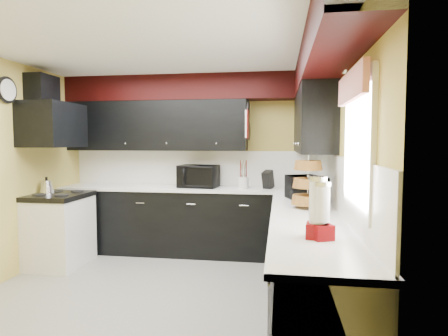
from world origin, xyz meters
name	(u,v)px	position (x,y,z in m)	size (l,w,h in m)	color
ground	(154,296)	(0.00, 0.00, 0.00)	(3.60, 3.60, 0.00)	gray
wall_back	(194,164)	(0.00, 1.80, 1.25)	(3.60, 0.06, 2.50)	#E0C666
wall_right	(339,177)	(1.80, 0.00, 1.25)	(0.06, 3.60, 2.50)	#E0C666
ceiling	(151,46)	(0.00, 0.00, 2.50)	(3.60, 3.60, 0.06)	white
cab_back	(189,222)	(0.00, 1.50, 0.45)	(3.60, 0.60, 0.90)	black
cab_right	(307,270)	(1.50, -0.30, 0.45)	(0.60, 3.00, 0.90)	black
counter_back	(189,188)	(0.00, 1.50, 0.92)	(3.62, 0.64, 0.04)	white
counter_right	(308,217)	(1.50, -0.30, 0.92)	(0.64, 3.02, 0.04)	white
splash_back	(194,168)	(0.00, 1.79, 1.19)	(3.60, 0.02, 0.50)	white
splash_right	(338,183)	(1.79, 0.00, 1.19)	(0.02, 3.60, 0.50)	white
upper_back	(157,126)	(-0.50, 1.62, 1.80)	(2.60, 0.35, 0.70)	black
upper_right	(312,122)	(1.62, 0.90, 1.80)	(0.35, 1.80, 0.70)	black
soffit_back	(190,88)	(0.00, 1.62, 2.33)	(3.60, 0.36, 0.35)	black
soffit_right	(324,55)	(1.62, -0.18, 2.33)	(0.36, 3.24, 0.35)	black
stove	(60,232)	(-1.50, 0.75, 0.43)	(0.60, 0.75, 0.86)	white
cooktop	(59,196)	(-1.50, 0.75, 0.89)	(0.62, 0.77, 0.06)	black
hood	(53,125)	(-1.55, 0.75, 1.78)	(0.50, 0.78, 0.55)	black
hood_duct	(42,91)	(-1.68, 0.75, 2.20)	(0.24, 0.40, 0.40)	black
window	(358,145)	(1.79, -0.90, 1.55)	(0.03, 0.86, 0.96)	white
valance	(352,86)	(1.73, -0.90, 1.95)	(0.04, 0.88, 0.20)	red
pan_top	(248,110)	(0.82, 1.55, 2.00)	(0.03, 0.22, 0.40)	black
pan_mid	(247,128)	(0.82, 1.42, 1.75)	(0.03, 0.28, 0.46)	black
pan_low	(249,131)	(0.82, 1.68, 1.72)	(0.03, 0.24, 0.42)	black
cut_board	(247,124)	(0.83, 1.30, 1.80)	(0.03, 0.26, 0.35)	white
baskets	(308,183)	(1.52, 0.05, 1.18)	(0.27, 0.27, 0.50)	brown
clock	(7,90)	(-1.77, 0.25, 2.15)	(0.03, 0.30, 0.30)	black
deco_plate	(345,59)	(1.77, -0.35, 2.25)	(0.03, 0.24, 0.24)	white
toaster_oven	(198,176)	(0.13, 1.50, 1.09)	(0.53, 0.44, 0.31)	black
microwave	(307,188)	(1.54, 0.53, 1.07)	(0.47, 0.32, 0.26)	black
utensil_crock	(243,183)	(0.77, 1.46, 1.02)	(0.14, 0.14, 0.15)	silver
knife_block	(268,180)	(1.10, 1.48, 1.06)	(0.11, 0.15, 0.24)	black
kettle	(47,187)	(-1.68, 0.77, 1.00)	(0.18, 0.18, 0.16)	#B8B8BC
dispenser_a	(317,210)	(1.50, -1.09, 1.13)	(0.14, 0.14, 0.38)	#660703
dispenser_b	(322,214)	(1.53, -1.12, 1.11)	(0.12, 0.12, 0.34)	#600914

